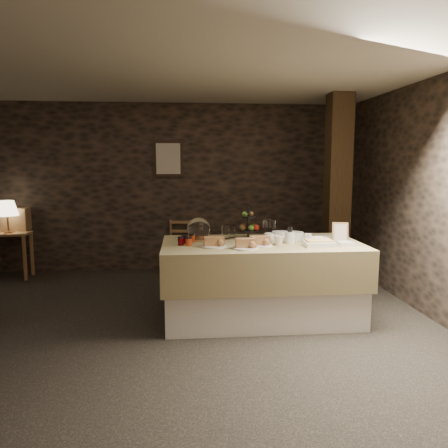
{
  "coord_description": "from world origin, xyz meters",
  "views": [
    {
      "loc": [
        0.08,
        -4.4,
        1.69
      ],
      "look_at": [
        0.51,
        0.2,
        1.04
      ],
      "focal_mm": 35.0,
      "sensor_mm": 36.0,
      "label": 1
    }
  ],
  "objects": [
    {
      "name": "mug_d",
      "position": [
        1.41,
        0.14,
        0.88
      ],
      "size": [
        0.08,
        0.08,
        0.09
      ],
      "primitive_type": "cylinder",
      "color": "white",
      "rests_on": "buffet_table"
    },
    {
      "name": "bread_platter_right",
      "position": [
        0.85,
        -0.04,
        0.88
      ],
      "size": [
        0.26,
        0.26,
        0.11
      ],
      "color": "white",
      "rests_on": "buffet_table"
    },
    {
      "name": "ground_plane",
      "position": [
        0.0,
        0.0,
        0.0
      ],
      "size": [
        5.5,
        5.0,
        0.01
      ],
      "primitive_type": "cube",
      "color": "black",
      "rests_on": "ground"
    },
    {
      "name": "square_dish",
      "position": [
        1.73,
        -0.13,
        0.86
      ],
      "size": [
        0.14,
        0.14,
        0.04
      ],
      "primitive_type": "cube",
      "color": "white",
      "rests_on": "buffet_table"
    },
    {
      "name": "tart_dish",
      "position": [
        1.45,
        -0.11,
        0.87
      ],
      "size": [
        0.3,
        0.22,
        0.07
      ],
      "color": "white",
      "rests_on": "buffet_table"
    },
    {
      "name": "cup_a",
      "position": [
        0.99,
        0.17,
        0.88
      ],
      "size": [
        0.15,
        0.15,
        0.09
      ],
      "primitive_type": "imported",
      "rotation": [
        0.0,
        0.0,
        -0.39
      ],
      "color": "white",
      "rests_on": "buffet_table"
    },
    {
      "name": "bowl",
      "position": [
        1.54,
        0.14,
        0.86
      ],
      "size": [
        0.22,
        0.22,
        0.05
      ],
      "primitive_type": "imported",
      "rotation": [
        0.0,
        0.0,
        0.15
      ],
      "color": "white",
      "rests_on": "buffet_table"
    },
    {
      "name": "wine_rack",
      "position": [
        -2.45,
        2.31,
        0.85
      ],
      "size": [
        0.42,
        0.26,
        0.34
      ],
      "primitive_type": "cube",
      "color": "#9B683D",
      "rests_on": "console_table"
    },
    {
      "name": "menu_frame",
      "position": [
        1.79,
        0.21,
        0.93
      ],
      "size": [
        0.18,
        0.1,
        0.22
      ],
      "primitive_type": "cube",
      "rotation": [
        -0.24,
        0.0,
        -0.21
      ],
      "color": "#9B683D",
      "rests_on": "buffet_table"
    },
    {
      "name": "framed_picture",
      "position": [
        -0.15,
        2.47,
        1.75
      ],
      "size": [
        0.45,
        0.04,
        0.55
      ],
      "color": "#302217",
      "rests_on": "room_shell"
    },
    {
      "name": "mug_c",
      "position": [
        1.0,
        0.2,
        0.89
      ],
      "size": [
        0.09,
        0.09,
        0.09
      ],
      "primitive_type": "cylinder",
      "color": "white",
      "rests_on": "buffet_table"
    },
    {
      "name": "plate_stack_b",
      "position": [
        1.3,
        0.3,
        0.88
      ],
      "size": [
        0.2,
        0.2,
        0.08
      ],
      "primitive_type": "cylinder",
      "color": "white",
      "rests_on": "buffet_table"
    },
    {
      "name": "cup_b",
      "position": [
        1.06,
        -0.0,
        0.89
      ],
      "size": [
        0.11,
        0.11,
        0.1
      ],
      "primitive_type": "imported",
      "rotation": [
        0.0,
        0.0,
        0.03
      ],
      "color": "white",
      "rests_on": "buffet_table"
    },
    {
      "name": "bread_platter_center",
      "position": [
        0.69,
        -0.17,
        0.88
      ],
      "size": [
        0.26,
        0.26,
        0.11
      ],
      "color": "white",
      "rests_on": "buffet_table"
    },
    {
      "name": "chair",
      "position": [
        0.01,
        2.33,
        0.35
      ],
      "size": [
        0.41,
        0.39,
        0.62
      ],
      "rotation": [
        0.0,
        0.0,
        -0.11
      ],
      "color": "#9B683D",
      "rests_on": "ground_plane"
    },
    {
      "name": "bread_platter_left",
      "position": [
        0.38,
        -0.05,
        0.88
      ],
      "size": [
        0.26,
        0.26,
        0.11
      ],
      "color": "white",
      "rests_on": "buffet_table"
    },
    {
      "name": "buffet_table",
      "position": [
        0.91,
        0.16,
        0.48
      ],
      "size": [
        2.12,
        1.13,
        0.84
      ],
      "color": "silver",
      "rests_on": "ground_plane"
    },
    {
      "name": "timber_column",
      "position": [
        2.16,
        1.35,
        1.3
      ],
      "size": [
        0.3,
        0.3,
        2.6
      ],
      "primitive_type": "cube",
      "color": "black",
      "rests_on": "ground_plane"
    },
    {
      "name": "storage_jar_a",
      "position": [
        0.55,
        0.43,
        0.92
      ],
      "size": [
        0.1,
        0.1,
        0.16
      ],
      "primitive_type": "cylinder",
      "color": "white",
      "rests_on": "buffet_table"
    },
    {
      "name": "cutlery_holder",
      "position": [
        1.2,
        0.07,
        0.9
      ],
      "size": [
        0.1,
        0.1,
        0.12
      ],
      "primitive_type": "cylinder",
      "color": "white",
      "rests_on": "buffet_table"
    },
    {
      "name": "console_table",
      "position": [
        -2.5,
        2.13,
        0.55
      ],
      "size": [
        0.64,
        0.36,
        0.68
      ],
      "color": "#9B683D",
      "rests_on": "ground_plane"
    },
    {
      "name": "fruit_stand",
      "position": [
        0.81,
        0.42,
        0.97
      ],
      "size": [
        0.25,
        0.25,
        0.35
      ],
      "rotation": [
        0.0,
        0.0,
        0.3
      ],
      "color": "black",
      "rests_on": "buffet_table"
    },
    {
      "name": "table_lamp",
      "position": [
        -2.45,
        2.08,
        1.04
      ],
      "size": [
        0.31,
        0.31,
        0.47
      ],
      "color": "#C08744",
      "rests_on": "console_table"
    },
    {
      "name": "room_shell",
      "position": [
        0.0,
        0.0,
        1.56
      ],
      "size": [
        5.52,
        5.02,
        2.6
      ],
      "color": "black",
      "rests_on": "ground"
    },
    {
      "name": "storage_jar_b",
      "position": [
        0.63,
        0.51,
        0.91
      ],
      "size": [
        0.09,
        0.09,
        0.14
      ],
      "primitive_type": "cylinder",
      "color": "white",
      "rests_on": "buffet_table"
    },
    {
      "name": "cake_dome",
      "position": [
        0.24,
        0.4,
        0.94
      ],
      "size": [
        0.26,
        0.26,
        0.26
      ],
      "color": "#9B683D",
      "rests_on": "buffet_table"
    },
    {
      "name": "plate_stack_a",
      "position": [
        1.14,
        0.25,
        0.89
      ],
      "size": [
        0.19,
        0.19,
        0.1
      ],
      "primitive_type": "cylinder",
      "color": "white",
      "rests_on": "buffet_table"
    },
    {
      "name": "jam_jars",
      "position": [
        0.1,
        0.13,
        0.88
      ],
      "size": [
        0.18,
        0.26,
        0.07
      ],
      "color": "#540107",
      "rests_on": "buffet_table"
    }
  ]
}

